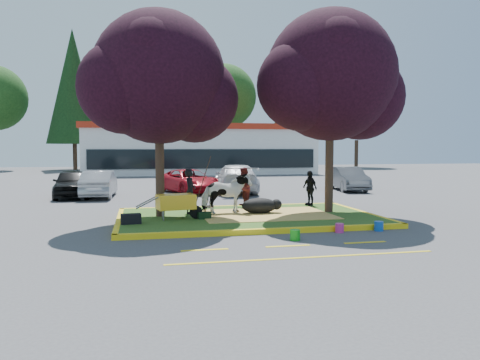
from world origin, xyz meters
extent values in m
plane|color=#424244|center=(0.00, 0.00, 0.00)|extent=(90.00, 90.00, 0.00)
cube|color=#294B17|center=(0.00, 0.00, 0.07)|extent=(8.00, 5.00, 0.15)
cube|color=yellow|center=(0.00, -2.58, 0.07)|extent=(8.30, 0.16, 0.15)
cube|color=yellow|center=(0.00, 2.58, 0.07)|extent=(8.30, 0.16, 0.15)
cube|color=yellow|center=(-4.08, 0.00, 0.07)|extent=(0.16, 5.30, 0.15)
cube|color=yellow|center=(4.08, 0.00, 0.07)|extent=(0.16, 5.30, 0.15)
cube|color=#E5C05E|center=(0.60, 0.00, 0.15)|extent=(4.20, 3.00, 0.01)
cylinder|color=black|center=(-2.80, 0.40, 1.91)|extent=(0.28, 0.28, 3.53)
sphere|color=black|center=(-2.80, 0.40, 4.56)|extent=(4.20, 4.20, 4.20)
sphere|color=black|center=(-1.64, 0.60, 3.93)|extent=(2.86, 2.86, 2.86)
sphere|color=black|center=(-3.85, 0.10, 4.18)|extent=(2.86, 2.86, 2.86)
cylinder|color=black|center=(2.90, 0.20, 2.00)|extent=(0.28, 0.28, 3.70)
sphere|color=black|center=(2.90, 0.20, 4.77)|extent=(4.40, 4.40, 4.40)
sphere|color=black|center=(4.11, 0.40, 4.11)|extent=(2.99, 2.99, 2.99)
sphere|color=black|center=(1.80, -0.10, 4.37)|extent=(2.99, 2.99, 2.99)
cube|color=yellow|center=(-2.00, -4.20, 0.00)|extent=(1.10, 0.12, 0.01)
cube|color=yellow|center=(0.00, -4.20, 0.00)|extent=(1.10, 0.12, 0.01)
cube|color=yellow|center=(2.00, -4.20, 0.00)|extent=(1.10, 0.12, 0.01)
cube|color=yellow|center=(0.00, -5.40, 0.00)|extent=(6.00, 0.10, 0.01)
cube|color=silver|center=(2.00, 28.00, 2.00)|extent=(20.00, 8.00, 4.00)
cube|color=#9E2311|center=(2.00, 28.00, 4.15)|extent=(20.40, 8.40, 0.50)
cube|color=black|center=(2.00, 23.95, 1.40)|extent=(19.00, 0.10, 1.60)
cylinder|color=black|center=(-10.00, 37.00, 1.96)|extent=(0.44, 0.44, 3.92)
cone|color=black|center=(-10.00, 37.00, 8.68)|extent=(5.60, 5.60, 11.90)
cylinder|color=black|center=(-2.00, 38.50, 1.54)|extent=(0.44, 0.44, 3.08)
sphere|color=#143811|center=(-2.00, 38.50, 6.82)|extent=(6.16, 6.16, 6.16)
cylinder|color=black|center=(6.00, 37.50, 1.82)|extent=(0.44, 0.44, 3.64)
sphere|color=#143811|center=(6.00, 37.50, 8.06)|extent=(7.28, 7.28, 7.28)
cylinder|color=black|center=(14.00, 38.00, 1.75)|extent=(0.44, 0.44, 3.50)
cone|color=black|center=(14.00, 38.00, 7.75)|extent=(5.00, 5.00, 10.62)
cylinder|color=black|center=(22.00, 37.00, 1.61)|extent=(0.44, 0.44, 3.22)
sphere|color=#143811|center=(22.00, 37.00, 7.13)|extent=(6.44, 6.44, 6.44)
imported|color=white|center=(-0.63, 0.48, 0.83)|extent=(1.68, 0.90, 1.36)
ellipsoid|color=black|center=(0.46, 0.29, 0.41)|extent=(1.34, 0.97, 0.52)
imported|color=black|center=(-1.80, 0.72, 0.90)|extent=(0.54, 0.64, 1.50)
imported|color=#4E1618|center=(0.35, 2.17, 0.88)|extent=(0.67, 0.79, 1.46)
imported|color=black|center=(2.90, 2.04, 0.81)|extent=(0.54, 0.83, 1.32)
cylinder|color=black|center=(-1.74, -0.38, 0.35)|extent=(0.41, 0.15, 0.41)
cylinder|color=slate|center=(-2.75, -0.63, 0.30)|extent=(0.04, 0.04, 0.29)
cylinder|color=slate|center=(-2.75, -0.13, 0.30)|extent=(0.04, 0.04, 0.29)
cube|color=yellow|center=(-2.36, -0.38, 0.69)|extent=(1.23, 0.88, 0.45)
cylinder|color=slate|center=(-3.21, -0.63, 0.71)|extent=(0.73, 0.18, 0.37)
cylinder|color=slate|center=(-3.21, -0.13, 0.71)|extent=(0.73, 0.18, 0.37)
cube|color=black|center=(-3.70, -0.98, 0.29)|extent=(0.60, 0.37, 0.29)
cube|color=black|center=(-1.50, -0.49, 0.26)|extent=(0.42, 0.30, 0.21)
cylinder|color=#179917|center=(0.40, -3.56, 0.14)|extent=(0.31, 0.31, 0.27)
cylinder|color=#D22E8A|center=(1.95, -2.80, 0.13)|extent=(0.30, 0.30, 0.26)
cylinder|color=blue|center=(3.14, -2.80, 0.14)|extent=(0.31, 0.31, 0.27)
imported|color=black|center=(-6.56, 8.35, 0.66)|extent=(1.92, 4.02, 1.33)
imported|color=#989B9F|center=(-5.29, 8.14, 0.63)|extent=(1.50, 3.88, 1.26)
imported|color=#A20D19|center=(-0.92, 9.48, 0.61)|extent=(3.42, 4.81, 1.22)
imported|color=silver|center=(1.50, 9.13, 0.73)|extent=(2.60, 5.23, 1.46)
imported|color=#54575B|center=(7.75, 8.93, 0.64)|extent=(1.92, 4.06, 1.28)
camera|label=1|loc=(-3.45, -14.72, 2.35)|focal=35.00mm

